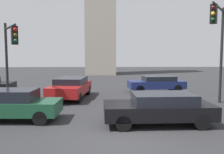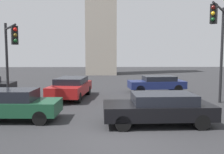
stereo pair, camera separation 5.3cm
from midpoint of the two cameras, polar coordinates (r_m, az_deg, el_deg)
ground_plane at (r=9.15m, az=3.26°, el=-14.19°), size 98.87×98.87×0.00m
traffic_light_0 at (r=15.44m, az=23.65°, el=9.09°), size 1.94×2.72×5.89m
traffic_light_2 at (r=15.68m, az=-22.51°, el=6.46°), size 1.68×2.62×5.01m
car_0 at (r=17.25m, az=-9.48°, el=-2.34°), size 2.64×5.00×1.42m
car_1 at (r=19.93m, az=10.53°, el=-1.47°), size 4.56×2.21×1.31m
car_3 at (r=10.92m, az=11.03°, el=-7.04°), size 4.74×2.16×1.36m
car_5 at (r=12.19m, az=-21.70°, el=-5.93°), size 4.06×1.91×1.44m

